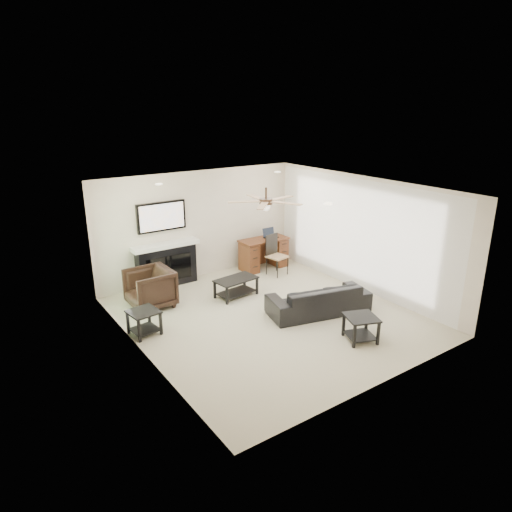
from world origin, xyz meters
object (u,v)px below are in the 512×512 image
Objects in this scene: sofa at (319,299)px; desk at (264,254)px; coffee_table at (236,287)px; armchair at (150,288)px; fireplace_unit at (166,245)px.

sofa is 2.77m from desk.
desk is at bearing -89.04° from sofa.
coffee_table is at bearing -46.90° from sofa.
fireplace_unit is (0.75, 0.84, 0.56)m from armchair.
coffee_table is (-0.90, 1.60, -0.09)m from sofa.
sofa is 1.63× the size of desk.
sofa is at bearing 49.64° from armchair.
coffee_table is 1.85m from fireplace_unit.
fireplace_unit reaches higher than coffee_table.
fireplace_unit reaches higher than armchair.
desk is (0.61, 2.70, 0.09)m from sofa.
coffee_table is at bearing 71.30° from armchair.
coffee_table is 1.88m from desk.
desk is at bearing 29.35° from coffee_table.
sofa is 2.29× the size of armchair.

